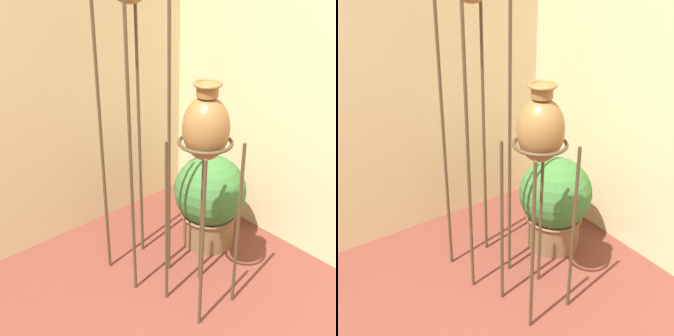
# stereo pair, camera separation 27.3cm
# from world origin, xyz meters

# --- Properties ---
(vase_stand_medium) EXTENTS (0.32, 0.32, 1.42)m
(vase_stand_medium) POSITION_xyz_m (0.99, 0.71, 1.14)
(vase_stand_medium) COLOR #473823
(vase_stand_medium) RESTS_ON ground_plane
(potted_plant) EXTENTS (0.52, 0.52, 0.70)m
(potted_plant) POSITION_xyz_m (1.48, 1.11, 0.37)
(potted_plant) COLOR brown
(potted_plant) RESTS_ON ground_plane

